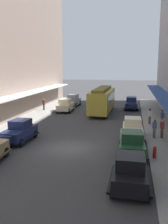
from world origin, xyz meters
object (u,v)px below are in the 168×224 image
parked_car_7 (132,128)px  pedestrian_5 (162,118)px  fire_hydrant (155,152)px  pedestrian_0 (44,104)px  parked_car_5 (73,100)px  parked_car_1 (65,105)px  streetcar (102,99)px  parked_car_2 (130,170)px  pedestrian_4 (162,129)px  pedestrian_3 (150,116)px  parked_car_0 (19,131)px  parked_car_4 (131,103)px  pedestrian_1 (154,128)px  parked_car_6 (132,143)px

parked_car_7 → pedestrian_5: bearing=58.2°
fire_hydrant → pedestrian_0: size_ratio=0.50×
parked_car_5 → pedestrian_5: parked_car_5 is taller
parked_car_1 → pedestrian_0: (-3.16, -0.07, 0.05)m
streetcar → pedestrian_0: bearing=-178.7°
parked_car_2 → pedestrian_4: (2.58, 9.49, 0.05)m
streetcar → pedestrian_3: streetcar is taller
parked_car_0 → parked_car_7: same height
parked_car_2 → pedestrian_0: bearing=120.5°
pedestrian_4 → pedestrian_5: bearing=84.0°
parked_car_0 → fire_hydrant: parked_car_0 is taller
parked_car_5 → parked_car_4: bearing=-8.5°
parked_car_5 → pedestrian_0: bearing=-120.2°
fire_hydrant → pedestrian_1: pedestrian_1 is taller
parked_car_5 → pedestrian_5: size_ratio=2.58×
parked_car_7 → pedestrian_3: 5.82m
parked_car_4 → pedestrian_4: 15.68m
parked_car_4 → streetcar: (-3.91, -3.61, 0.96)m
parked_car_5 → streetcar: streetcar is taller
parked_car_5 → streetcar: 7.37m
fire_hydrant → pedestrian_5: 10.01m
parked_car_7 → pedestrian_3: bearing=72.0°
parked_car_4 → fire_hydrant: size_ratio=5.21×
parked_car_2 → parked_car_7: (0.06, 9.33, 0.00)m
parked_car_4 → pedestrian_1: 15.68m
pedestrian_3 → pedestrian_4: (0.72, -5.37, -0.02)m
parked_car_0 → pedestrian_0: 14.83m
pedestrian_0 → pedestrian_4: bearing=-37.7°
streetcar → pedestrian_5: streetcar is taller
parked_car_5 → parked_car_7: 19.46m
fire_hydrant → pedestrian_5: pedestrian_5 is taller
parked_car_6 → parked_car_7: bearing=89.8°
pedestrian_4 → fire_hydrant: bearing=-101.0°
parked_car_1 → parked_car_6: size_ratio=1.00×
parked_car_1 → pedestrian_5: parked_car_1 is taller
fire_hydrant → pedestrian_3: pedestrian_3 is taller
parked_car_7 → streetcar: bearing=109.2°
fire_hydrant → pedestrian_0: pedestrian_0 is taller
fire_hydrant → pedestrian_3: (0.28, 10.54, 0.45)m
pedestrian_0 → pedestrian_3: size_ratio=0.98×
parked_car_6 → pedestrian_4: (2.54, 4.66, 0.05)m
parked_car_0 → parked_car_4: bearing=63.4°
parked_car_4 → pedestrian_3: parked_car_4 is taller
pedestrian_5 → pedestrian_1: bearing=-103.4°
parked_car_0 → pedestrian_5: (12.45, 7.59, 0.07)m
pedestrian_1 → parked_car_7: bearing=-178.4°
parked_car_4 → fire_hydrant: (1.78, -20.60, -0.38)m
parked_car_0 → pedestrian_1: bearing=13.7°
parked_car_1 → parked_car_4: bearing=22.3°
parked_car_5 → pedestrian_0: size_ratio=2.63×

